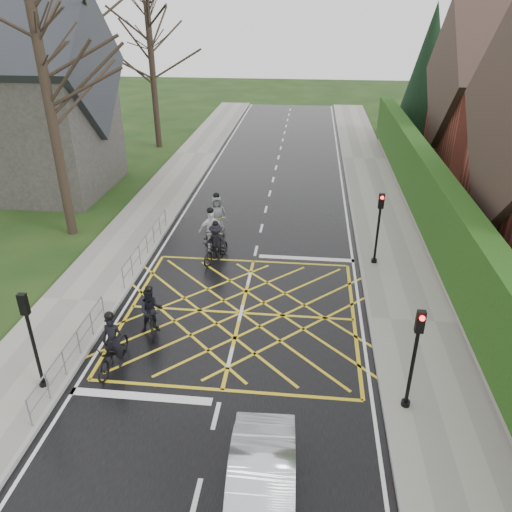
% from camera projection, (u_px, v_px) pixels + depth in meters
% --- Properties ---
extents(ground, '(120.00, 120.00, 0.00)m').
position_uv_depth(ground, '(241.00, 313.00, 17.87)').
color(ground, black).
rests_on(ground, ground).
extents(road, '(9.00, 80.00, 0.01)m').
position_uv_depth(road, '(241.00, 313.00, 17.87)').
color(road, black).
rests_on(road, ground).
extents(sidewalk_right, '(3.00, 80.00, 0.15)m').
position_uv_depth(sidewalk_right, '(412.00, 322.00, 17.27)').
color(sidewalk_right, gray).
rests_on(sidewalk_right, ground).
extents(sidewalk_left, '(3.00, 80.00, 0.15)m').
position_uv_depth(sidewalk_left, '(80.00, 302.00, 18.41)').
color(sidewalk_left, gray).
rests_on(sidewalk_left, ground).
extents(stone_wall, '(0.50, 38.00, 0.70)m').
position_uv_depth(stone_wall, '(430.00, 242.00, 22.28)').
color(stone_wall, slate).
rests_on(stone_wall, ground).
extents(hedge, '(0.90, 38.00, 2.80)m').
position_uv_depth(hedge, '(437.00, 206.00, 21.48)').
color(hedge, '#10390F').
rests_on(hedge, stone_wall).
extents(conifer, '(4.60, 4.60, 10.00)m').
position_uv_depth(conifer, '(428.00, 75.00, 37.55)').
color(conifer, black).
rests_on(conifer, ground).
extents(church, '(8.80, 7.80, 11.00)m').
position_uv_depth(church, '(26.00, 103.00, 27.53)').
color(church, '#2D2B28').
rests_on(church, ground).
extents(tree_near, '(9.24, 9.24, 11.44)m').
position_uv_depth(tree_near, '(40.00, 57.00, 20.43)').
color(tree_near, black).
rests_on(tree_near, ground).
extents(tree_mid, '(10.08, 10.08, 12.48)m').
position_uv_depth(tree_mid, '(92.00, 28.00, 27.27)').
color(tree_mid, black).
rests_on(tree_mid, ground).
extents(tree_far, '(8.40, 8.40, 10.40)m').
position_uv_depth(tree_far, '(150.00, 45.00, 34.93)').
color(tree_far, black).
rests_on(tree_far, ground).
extents(railing_south, '(0.05, 5.04, 1.03)m').
position_uv_depth(railing_south, '(70.00, 347.00, 14.87)').
color(railing_south, slate).
rests_on(railing_south, ground).
extents(railing_north, '(0.05, 6.04, 1.03)m').
position_uv_depth(railing_north, '(146.00, 240.00, 21.50)').
color(railing_north, slate).
rests_on(railing_north, ground).
extents(traffic_light_ne, '(0.24, 0.31, 3.21)m').
position_uv_depth(traffic_light_ne, '(378.00, 229.00, 20.34)').
color(traffic_light_ne, black).
rests_on(traffic_light_ne, ground).
extents(traffic_light_se, '(0.24, 0.31, 3.21)m').
position_uv_depth(traffic_light_se, '(413.00, 361.00, 12.91)').
color(traffic_light_se, black).
rests_on(traffic_light_se, ground).
extents(traffic_light_sw, '(0.24, 0.31, 3.21)m').
position_uv_depth(traffic_light_sw, '(33.00, 342.00, 13.63)').
color(traffic_light_sw, black).
rests_on(traffic_light_sw, ground).
extents(cyclist_rear, '(0.85, 2.03, 1.93)m').
position_uv_depth(cyclist_rear, '(113.00, 350.00, 15.00)').
color(cyclist_rear, black).
rests_on(cyclist_rear, ground).
extents(cyclist_back, '(1.09, 1.84, 1.79)m').
position_uv_depth(cyclist_back, '(151.00, 315.00, 16.56)').
color(cyclist_back, black).
rests_on(cyclist_back, ground).
extents(cyclist_mid, '(1.28, 1.98, 1.82)m').
position_uv_depth(cyclist_mid, '(216.00, 246.00, 21.24)').
color(cyclist_mid, black).
rests_on(cyclist_mid, ground).
extents(cyclist_front, '(1.36, 2.12, 2.06)m').
position_uv_depth(cyclist_front, '(211.00, 235.00, 21.99)').
color(cyclist_front, black).
rests_on(cyclist_front, ground).
extents(cyclist_lead, '(1.23, 2.26, 2.08)m').
position_uv_depth(cyclist_lead, '(217.00, 220.00, 23.59)').
color(cyclist_lead, yellow).
rests_on(cyclist_lead, ground).
extents(car, '(1.62, 4.19, 1.36)m').
position_uv_depth(car, '(261.00, 493.00, 10.58)').
color(car, silver).
rests_on(car, ground).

